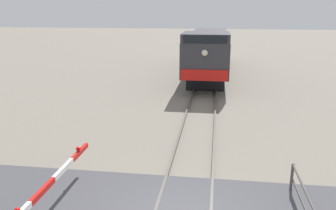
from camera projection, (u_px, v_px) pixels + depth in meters
locomotive at (208, 50)px, 27.47m from camera, size 2.89×16.08×3.71m
guard_railing at (304, 201)px, 8.64m from camera, size 0.08×2.97×0.95m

